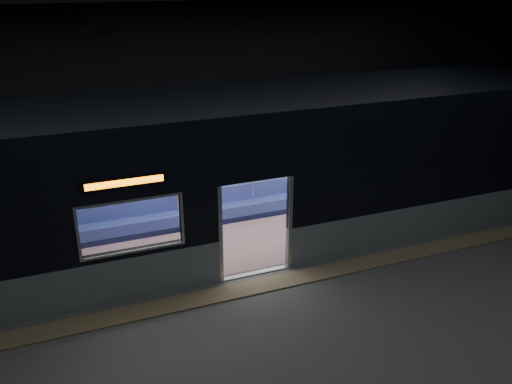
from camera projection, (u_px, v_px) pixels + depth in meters
station_floor at (276, 300)px, 10.20m from camera, size 24.00×14.00×0.01m
station_envelope at (279, 110)px, 8.80m from camera, size 24.00×14.00×5.00m
tactile_strip at (265, 285)px, 10.67m from camera, size 22.80×0.50×0.03m
metro_car at (230, 166)px, 11.68m from camera, size 18.00×3.04×3.35m
passenger at (347, 175)px, 14.17m from camera, size 0.39×0.66×1.35m
handbag at (350, 182)px, 14.01m from camera, size 0.33×0.31×0.14m
transit_map at (272, 157)px, 13.49m from camera, size 0.90×0.03×0.58m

